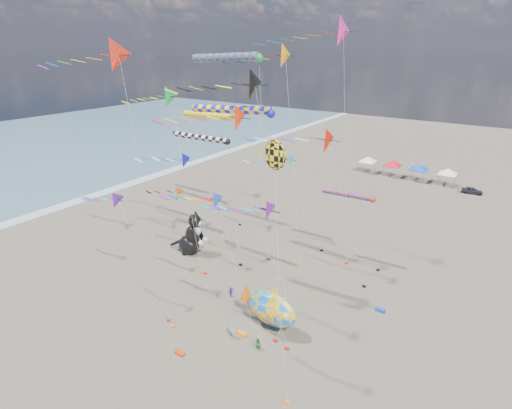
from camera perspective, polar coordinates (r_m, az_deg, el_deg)
The scene contains 31 objects.
ground at distance 35.47m, azimuth -10.93°, elevation -21.38°, with size 260.00×260.00×0.00m, color brown.
delta_kite_0 at distance 29.98m, azimuth -2.17°, elevation 11.86°, with size 12.05×2.22×20.33m.
delta_kite_1 at distance 44.01m, azimuth 11.29°, elevation 22.93°, with size 13.43×3.31×27.10m.
delta_kite_2 at distance 35.38m, azimuth -2.23°, elevation 16.61°, with size 15.04×2.85×22.55m.
delta_kite_3 at distance 41.02m, azimuth 10.11°, elevation 9.19°, with size 14.59×2.77×16.99m.
delta_kite_4 at distance 52.48m, azimuth -11.32°, elevation 1.94°, with size 10.34×1.70×7.88m.
delta_kite_5 at distance 43.04m, azimuth -13.39°, elevation 14.35°, with size 11.15×2.39×20.39m.
delta_kite_6 at distance 25.41m, azimuth -1.29°, elevation -1.35°, with size 8.00×1.61×15.29m.
delta_kite_7 at distance 49.60m, azimuth 4.20°, elevation 6.24°, with size 11.25×1.78×12.13m.
delta_kite_8 at distance 43.88m, azimuth -12.05°, elevation 6.06°, with size 10.34×1.86×13.86m.
delta_kite_9 at distance 41.74m, azimuth 2.77°, elevation 20.24°, with size 12.02×2.61×24.53m.
delta_kite_10 at distance 34.96m, azimuth -20.37°, elevation 19.13°, with size 14.20×2.76×24.85m.
delta_kite_11 at distance 32.05m, azimuth -5.98°, elevation 0.41°, with size 9.49×1.71×13.70m.
delta_kite_12 at distance 37.50m, azimuth -19.09°, elevation 0.16°, with size 10.28×1.65×12.23m.
windsock_0 at distance 46.10m, azimuth 13.37°, elevation 1.26°, with size 7.53×0.68×8.77m.
windsock_1 at distance 45.21m, azimuth -7.68°, elevation 9.34°, with size 9.48×0.69×14.91m.
windsock_2 at distance 56.23m, azimuth -6.79°, elevation 12.49°, with size 9.68×0.87×15.65m.
windsock_3 at distance 45.45m, azimuth -4.07°, elevation 20.14°, with size 10.64×0.93×23.35m.
windsock_4 at distance 36.66m, azimuth -3.03°, elevation 13.23°, with size 10.10×0.76×19.09m.
angelfish_kite at distance 34.97m, azimuth 2.45°, elevation 6.89°, with size 3.74×3.02×16.53m.
cat_inflatable at distance 49.40m, azimuth -9.43°, elevation -4.01°, with size 4.20×2.10×5.67m, color black, non-canonical shape.
fish_inflatable at distance 36.48m, azimuth 2.25°, elevation -14.61°, with size 6.54×2.22×4.92m.
person_adult at distance 36.67m, azimuth -3.48°, elevation -17.58°, with size 0.59×0.39×1.62m, color gray.
child_green at distance 35.60m, azimuth 0.24°, elevation -19.38°, with size 0.59×0.46×1.22m, color #1A8B32.
child_blue at distance 41.91m, azimuth -3.59°, elevation -12.35°, with size 0.67×0.28×1.15m, color navy.
kite_bag_0 at distance 37.36m, azimuth -1.98°, elevation -18.00°, with size 0.90×0.44×0.30m, color orange.
kite_bag_1 at distance 40.38m, azimuth 2.92°, elevation -14.55°, with size 0.90×0.44×0.30m, color black.
kite_bag_2 at distance 36.12m, azimuth -10.87°, elevation -20.11°, with size 0.90×0.44×0.30m, color #C43C0D.
kite_bag_3 at distance 41.85m, azimuth 17.35°, elevation -14.20°, with size 0.90×0.44×0.30m, color #123BB8.
tent_row at distance 82.15m, azimuth 20.66°, elevation 5.57°, with size 19.20×4.20×3.80m.
parked_car at distance 79.17m, azimuth 28.48°, elevation 1.77°, with size 1.36×3.39×1.15m, color #26262D.
Camera 1 is at (19.49, -17.40, 23.99)m, focal length 28.00 mm.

